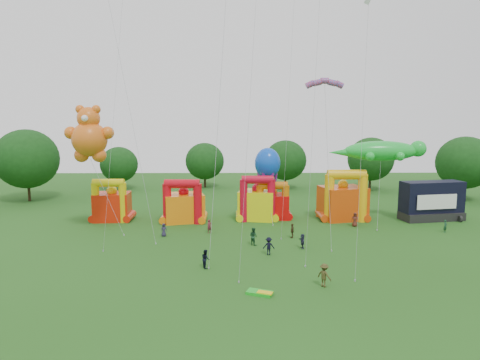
{
  "coord_description": "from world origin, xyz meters",
  "views": [
    {
      "loc": [
        -2.03,
        -28.89,
        13.7
      ],
      "look_at": [
        -1.49,
        18.0,
        7.0
      ],
      "focal_mm": 32.0,
      "sensor_mm": 36.0,
      "label": 1
    }
  ],
  "objects_px": {
    "teddy_bear_kite": "(96,157)",
    "gecko_kite": "(380,171)",
    "bouncy_castle_0": "(112,204)",
    "bouncy_castle_2": "(257,203)",
    "octopus_kite": "(268,173)",
    "stage_trailer": "(432,201)",
    "spectator_0": "(164,230)",
    "spectator_4": "(292,231)"
  },
  "relations": [
    {
      "from": "stage_trailer",
      "to": "bouncy_castle_2",
      "type": "bearing_deg",
      "value": 179.39
    },
    {
      "from": "bouncy_castle_0",
      "to": "spectator_4",
      "type": "height_order",
      "value": "bouncy_castle_0"
    },
    {
      "from": "gecko_kite",
      "to": "spectator_0",
      "type": "height_order",
      "value": "gecko_kite"
    },
    {
      "from": "bouncy_castle_0",
      "to": "spectator_4",
      "type": "relative_size",
      "value": 3.46
    },
    {
      "from": "stage_trailer",
      "to": "spectator_4",
      "type": "bearing_deg",
      "value": -156.29
    },
    {
      "from": "teddy_bear_kite",
      "to": "octopus_kite",
      "type": "height_order",
      "value": "teddy_bear_kite"
    },
    {
      "from": "stage_trailer",
      "to": "octopus_kite",
      "type": "xyz_separation_m",
      "value": [
        -22.32,
        1.53,
        3.73
      ]
    },
    {
      "from": "stage_trailer",
      "to": "octopus_kite",
      "type": "height_order",
      "value": "octopus_kite"
    },
    {
      "from": "spectator_0",
      "to": "bouncy_castle_0",
      "type": "bearing_deg",
      "value": 112.73
    },
    {
      "from": "gecko_kite",
      "to": "spectator_0",
      "type": "distance_m",
      "value": 28.79
    },
    {
      "from": "bouncy_castle_2",
      "to": "bouncy_castle_0",
      "type": "bearing_deg",
      "value": -179.15
    },
    {
      "from": "bouncy_castle_2",
      "to": "teddy_bear_kite",
      "type": "xyz_separation_m",
      "value": [
        -19.46,
        -6.89,
        6.87
      ]
    },
    {
      "from": "octopus_kite",
      "to": "spectator_0",
      "type": "height_order",
      "value": "octopus_kite"
    },
    {
      "from": "spectator_4",
      "to": "bouncy_castle_2",
      "type": "bearing_deg",
      "value": -140.22
    },
    {
      "from": "stage_trailer",
      "to": "gecko_kite",
      "type": "relative_size",
      "value": 0.67
    },
    {
      "from": "octopus_kite",
      "to": "gecko_kite",
      "type": "bearing_deg",
      "value": -13.06
    },
    {
      "from": "bouncy_castle_2",
      "to": "stage_trailer",
      "type": "relative_size",
      "value": 0.71
    },
    {
      "from": "stage_trailer",
      "to": "teddy_bear_kite",
      "type": "bearing_deg",
      "value": -171.31
    },
    {
      "from": "teddy_bear_kite",
      "to": "spectator_0",
      "type": "distance_m",
      "value": 11.8
    },
    {
      "from": "teddy_bear_kite",
      "to": "gecko_kite",
      "type": "relative_size",
      "value": 1.18
    },
    {
      "from": "spectator_0",
      "to": "gecko_kite",
      "type": "bearing_deg",
      "value": -10.1
    },
    {
      "from": "bouncy_castle_2",
      "to": "spectator_0",
      "type": "bearing_deg",
      "value": -143.6
    },
    {
      "from": "stage_trailer",
      "to": "octopus_kite",
      "type": "distance_m",
      "value": 22.68
    },
    {
      "from": "bouncy_castle_2",
      "to": "teddy_bear_kite",
      "type": "distance_m",
      "value": 21.76
    },
    {
      "from": "octopus_kite",
      "to": "bouncy_castle_2",
      "type": "bearing_deg",
      "value": -140.95
    },
    {
      "from": "gecko_kite",
      "to": "bouncy_castle_0",
      "type": "bearing_deg",
      "value": 177.15
    },
    {
      "from": "bouncy_castle_0",
      "to": "octopus_kite",
      "type": "xyz_separation_m",
      "value": [
        21.29,
        1.57,
        4.05
      ]
    },
    {
      "from": "gecko_kite",
      "to": "spectator_4",
      "type": "xyz_separation_m",
      "value": [
        -12.36,
        -7.07,
        -6.13
      ]
    },
    {
      "from": "teddy_bear_kite",
      "to": "gecko_kite",
      "type": "distance_m",
      "value": 35.87
    },
    {
      "from": "bouncy_castle_0",
      "to": "bouncy_castle_2",
      "type": "bearing_deg",
      "value": 0.85
    },
    {
      "from": "bouncy_castle_0",
      "to": "spectator_4",
      "type": "xyz_separation_m",
      "value": [
        23.37,
        -8.85,
        -1.4
      ]
    },
    {
      "from": "octopus_kite",
      "to": "spectator_0",
      "type": "xyz_separation_m",
      "value": [
        -12.96,
        -9.67,
        -5.52
      ]
    },
    {
      "from": "bouncy_castle_2",
      "to": "teddy_bear_kite",
      "type": "bearing_deg",
      "value": -160.52
    },
    {
      "from": "spectator_0",
      "to": "spectator_4",
      "type": "distance_m",
      "value": 15.05
    },
    {
      "from": "octopus_kite",
      "to": "spectator_4",
      "type": "relative_size",
      "value": 5.79
    },
    {
      "from": "bouncy_castle_2",
      "to": "spectator_0",
      "type": "xyz_separation_m",
      "value": [
        -11.38,
        -8.39,
        -1.6
      ]
    },
    {
      "from": "bouncy_castle_2",
      "to": "stage_trailer",
      "type": "bearing_deg",
      "value": -0.61
    },
    {
      "from": "teddy_bear_kite",
      "to": "spectator_4",
      "type": "xyz_separation_m",
      "value": [
        23.11,
        -2.26,
        -8.41
      ]
    },
    {
      "from": "bouncy_castle_0",
      "to": "gecko_kite",
      "type": "bearing_deg",
      "value": -2.85
    },
    {
      "from": "bouncy_castle_0",
      "to": "teddy_bear_kite",
      "type": "bearing_deg",
      "value": -87.78
    },
    {
      "from": "stage_trailer",
      "to": "gecko_kite",
      "type": "xyz_separation_m",
      "value": [
        -7.88,
        -1.82,
        4.4
      ]
    },
    {
      "from": "bouncy_castle_0",
      "to": "gecko_kite",
      "type": "relative_size",
      "value": 0.45
    }
  ]
}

